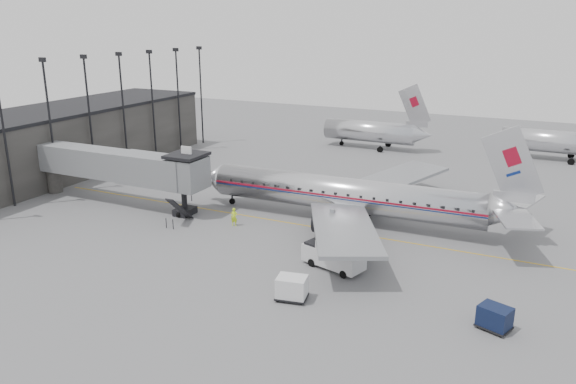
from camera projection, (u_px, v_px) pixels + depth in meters
name	position (u px, v px, depth m)	size (l,w,h in m)	color
ground	(246.00, 241.00, 50.69)	(160.00, 160.00, 0.00)	slate
terminal	(55.00, 143.00, 72.20)	(12.00, 46.00, 8.00)	#32302D
apron_line	(304.00, 225.00, 54.61)	(0.15, 60.00, 0.01)	gold
jet_bridge	(126.00, 167.00, 59.52)	(21.00, 6.20, 7.10)	slate
floodlight_masts	(107.00, 109.00, 70.82)	(0.90, 42.25, 15.25)	black
distant_aircraft_near	(371.00, 131.00, 86.82)	(16.39, 3.20, 10.26)	silver
distant_aircraft_mid	(556.00, 141.00, 79.50)	(16.39, 3.20, 10.26)	silver
airliner	(351.00, 195.00, 54.89)	(34.13, 31.61, 10.79)	silver
service_van	(334.00, 254.00, 44.79)	(5.50, 3.37, 2.42)	silver
baggage_cart_navy	(495.00, 317.00, 36.03)	(2.43, 2.14, 1.59)	#0C1532
baggage_cart_white	(292.00, 288.00, 39.88)	(2.46, 2.05, 1.72)	silver
ramp_worker	(234.00, 217.00, 54.28)	(0.65, 0.43, 1.78)	#CBF31C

